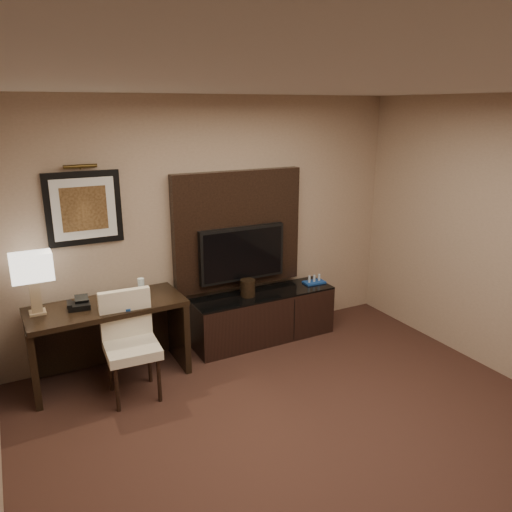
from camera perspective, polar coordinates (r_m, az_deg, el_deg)
floor at (r=4.06m, az=10.13°, el=-23.06°), size 4.50×5.00×0.01m
ceiling at (r=3.14m, az=12.77°, el=18.55°), size 4.50×5.00×0.01m
wall_back at (r=5.45m, az=-5.22°, el=3.63°), size 4.50×0.01×2.70m
desk at (r=5.11m, az=-16.39°, el=-9.36°), size 1.48×0.68×0.78m
credenza at (r=5.73m, az=0.86°, el=-6.89°), size 1.65×0.47×0.57m
tv_wall_panel at (r=5.53m, az=-2.08°, el=3.03°), size 1.50×0.12×1.30m
tv at (r=5.51m, az=-1.61°, el=0.29°), size 1.00×0.08×0.60m
artwork at (r=5.03m, az=-19.08°, el=5.17°), size 0.70×0.04×0.70m
picture_light at (r=4.94m, az=-19.45°, el=9.65°), size 0.04×0.04×0.30m
desk_chair at (r=4.71m, az=-13.98°, el=-10.19°), size 0.49×0.56×0.97m
table_lamp at (r=4.88m, az=-24.02°, el=-3.21°), size 0.32×0.19×0.52m
desk_phone at (r=4.93m, az=-19.58°, el=-5.12°), size 0.21×0.19×0.10m
blue_folder at (r=4.90m, az=-15.47°, el=-5.34°), size 0.34×0.39×0.02m
book at (r=4.90m, az=-15.69°, el=-4.03°), size 0.17×0.03×0.23m
water_bottle at (r=5.02m, az=-12.97°, el=-3.55°), size 0.07×0.07×0.19m
ice_bucket at (r=5.51m, az=-0.94°, el=-3.67°), size 0.21×0.21×0.19m
minibar_tray at (r=5.96m, az=6.67°, el=-2.67°), size 0.26×0.16×0.09m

